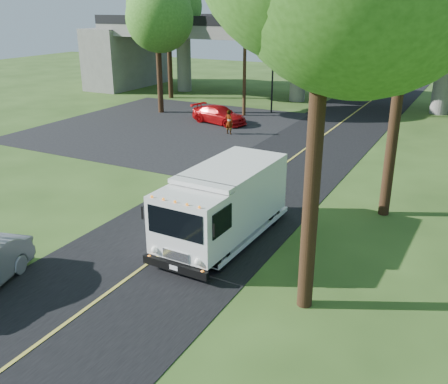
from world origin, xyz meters
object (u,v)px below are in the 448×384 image
Objects in this scene: traffic_signal at (273,73)px; tree_left_lot at (158,9)px; tree_left_far at (169,14)px; pedestrian at (229,122)px; step_van at (224,203)px; utility_pole at (245,56)px; red_sedan at (219,115)px.

traffic_signal is 0.50× the size of tree_left_lot.
pedestrian is at bearing -41.41° from tree_left_far.
pedestrian is (-7.21, 14.42, -0.67)m from step_van.
pedestrian is (7.99, -3.69, -7.07)m from tree_left_lot.
traffic_signal is 0.58× the size of utility_pole.
traffic_signal is at bearing 110.17° from step_van.
tree_left_lot is at bearing -161.03° from utility_pole.
traffic_signal is 0.79× the size of step_van.
tree_left_far reaches higher than traffic_signal.
red_sedan is 3.32m from pedestrian.
tree_left_far is (-9.29, 3.84, 2.86)m from utility_pole.
tree_left_lot is (-6.29, -2.16, 3.31)m from utility_pole.
tree_left_lot is at bearing -13.80° from pedestrian.
utility_pole reaches higher than red_sedan.
tree_left_far is at bearing 116.57° from tree_left_lot.
traffic_signal is 10.01m from tree_left_lot.
tree_left_far is 5.98× the size of pedestrian.
traffic_signal is 1.18× the size of red_sedan.
tree_left_lot reaches higher than traffic_signal.
traffic_signal is 6.21m from red_sedan.
tree_left_far is (-3.00, 6.00, -0.45)m from tree_left_lot.
red_sedan is at bearing -97.44° from utility_pole.
red_sedan is at bearing -38.89° from tree_left_far.
tree_left_lot reaches higher than pedestrian.
pedestrian is at bearing -73.86° from utility_pole.
utility_pole is at bearing -62.86° from pedestrian.
utility_pole is 5.18m from red_sedan.
step_van is at bearing -52.96° from tree_left_far.
pedestrian reaches higher than red_sedan.
traffic_signal is 11.75m from tree_left_far.
utility_pole is at bearing -126.87° from traffic_signal.
step_van is 4.00× the size of pedestrian.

